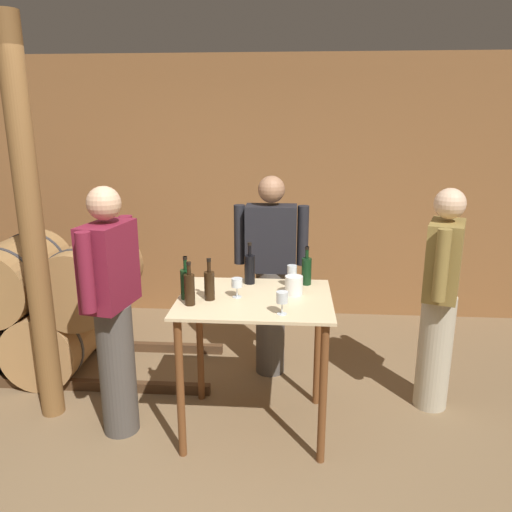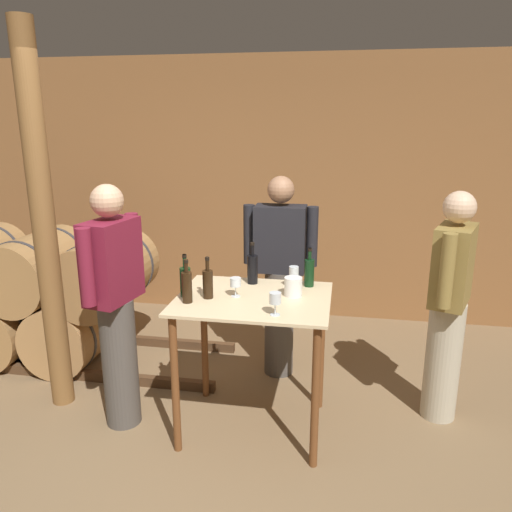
{
  "view_description": "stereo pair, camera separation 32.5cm",
  "coord_description": "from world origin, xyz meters",
  "px_view_note": "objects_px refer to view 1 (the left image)",
  "views": [
    {
      "loc": [
        0.46,
        -2.5,
        2.07
      ],
      "look_at": [
        0.23,
        0.63,
        1.21
      ],
      "focal_mm": 35.0,
      "sensor_mm": 36.0,
      "label": 1
    },
    {
      "loc": [
        0.78,
        -2.46,
        2.07
      ],
      "look_at": [
        0.23,
        0.63,
        1.21
      ],
      "focal_mm": 35.0,
      "sensor_mm": 36.0,
      "label": 2
    }
  ],
  "objects_px": {
    "wine_bottle_left": "(190,288)",
    "ice_bucket": "(294,285)",
    "wine_bottle_far_left": "(186,283)",
    "wine_bottle_right": "(250,268)",
    "wine_glass_near_right": "(292,271)",
    "person_visitor_bearded": "(440,297)",
    "wine_bottle_center": "(209,284)",
    "wine_bottle_far_right": "(307,270)",
    "person_visitor_with_scarf": "(271,273)",
    "wine_glass_near_center": "(282,298)",
    "wooden_post": "(32,232)",
    "person_host": "(112,309)",
    "wine_glass_near_left": "(237,283)"
  },
  "relations": [
    {
      "from": "wine_bottle_right",
      "to": "person_visitor_with_scarf",
      "type": "relative_size",
      "value": 0.18
    },
    {
      "from": "person_visitor_bearded",
      "to": "wooden_post",
      "type": "bearing_deg",
      "value": -173.9
    },
    {
      "from": "wooden_post",
      "to": "wine_glass_near_center",
      "type": "xyz_separation_m",
      "value": [
        1.67,
        -0.35,
        -0.29
      ]
    },
    {
      "from": "ice_bucket",
      "to": "person_host",
      "type": "xyz_separation_m",
      "value": [
        -1.17,
        -0.17,
        -0.13
      ]
    },
    {
      "from": "wine_bottle_left",
      "to": "person_visitor_with_scarf",
      "type": "distance_m",
      "value": 1.09
    },
    {
      "from": "ice_bucket",
      "to": "wine_glass_near_right",
      "type": "bearing_deg",
      "value": 94.77
    },
    {
      "from": "wine_glass_near_center",
      "to": "person_visitor_with_scarf",
      "type": "relative_size",
      "value": 0.08
    },
    {
      "from": "wooden_post",
      "to": "ice_bucket",
      "type": "relative_size",
      "value": 21.68
    },
    {
      "from": "wine_bottle_far_right",
      "to": "wine_glass_near_center",
      "type": "xyz_separation_m",
      "value": [
        -0.16,
        -0.57,
        -0.0
      ]
    },
    {
      "from": "wine_glass_near_center",
      "to": "person_visitor_bearded",
      "type": "xyz_separation_m",
      "value": [
        1.1,
        0.65,
        -0.2
      ]
    },
    {
      "from": "wine_bottle_far_right",
      "to": "wine_glass_near_center",
      "type": "height_order",
      "value": "wine_bottle_far_right"
    },
    {
      "from": "wine_bottle_far_right",
      "to": "wine_bottle_center",
      "type": "bearing_deg",
      "value": -150.64
    },
    {
      "from": "wine_bottle_far_right",
      "to": "wine_glass_near_center",
      "type": "distance_m",
      "value": 0.59
    },
    {
      "from": "wine_bottle_left",
      "to": "wooden_post",
      "type": "bearing_deg",
      "value": 167.81
    },
    {
      "from": "wine_bottle_far_right",
      "to": "person_visitor_bearded",
      "type": "relative_size",
      "value": 0.17
    },
    {
      "from": "wine_glass_near_center",
      "to": "ice_bucket",
      "type": "distance_m",
      "value": 0.36
    },
    {
      "from": "wine_glass_near_left",
      "to": "person_visitor_with_scarf",
      "type": "height_order",
      "value": "person_visitor_with_scarf"
    },
    {
      "from": "wine_bottle_left",
      "to": "ice_bucket",
      "type": "relative_size",
      "value": 2.24
    },
    {
      "from": "wine_glass_near_center",
      "to": "ice_bucket",
      "type": "relative_size",
      "value": 1.13
    },
    {
      "from": "person_host",
      "to": "person_visitor_bearded",
      "type": "distance_m",
      "value": 2.25
    },
    {
      "from": "wine_glass_near_center",
      "to": "wine_bottle_right",
      "type": "bearing_deg",
      "value": 113.15
    },
    {
      "from": "wine_bottle_far_right",
      "to": "person_visitor_with_scarf",
      "type": "height_order",
      "value": "person_visitor_with_scarf"
    },
    {
      "from": "wooden_post",
      "to": "person_visitor_with_scarf",
      "type": "xyz_separation_m",
      "value": [
        1.55,
        0.74,
        -0.48
      ]
    },
    {
      "from": "wine_bottle_center",
      "to": "person_visitor_with_scarf",
      "type": "bearing_deg",
      "value": 67.95
    },
    {
      "from": "wine_bottle_far_right",
      "to": "wine_glass_near_left",
      "type": "distance_m",
      "value": 0.54
    },
    {
      "from": "ice_bucket",
      "to": "person_visitor_with_scarf",
      "type": "bearing_deg",
      "value": 103.94
    },
    {
      "from": "wine_bottle_left",
      "to": "wine_glass_near_left",
      "type": "height_order",
      "value": "wine_bottle_left"
    },
    {
      "from": "wine_bottle_far_left",
      "to": "wine_glass_near_left",
      "type": "distance_m",
      "value": 0.33
    },
    {
      "from": "wine_bottle_left",
      "to": "wine_bottle_far_right",
      "type": "distance_m",
      "value": 0.86
    },
    {
      "from": "wooden_post",
      "to": "person_host",
      "type": "xyz_separation_m",
      "value": [
        0.57,
        -0.17,
        -0.46
      ]
    },
    {
      "from": "wooden_post",
      "to": "wine_glass_near_center",
      "type": "relative_size",
      "value": 19.27
    },
    {
      "from": "person_host",
      "to": "wine_glass_near_center",
      "type": "bearing_deg",
      "value": -9.26
    },
    {
      "from": "wine_bottle_left",
      "to": "person_host",
      "type": "distance_m",
      "value": 0.56
    },
    {
      "from": "wine_bottle_far_left",
      "to": "wine_bottle_right",
      "type": "bearing_deg",
      "value": 41.53
    },
    {
      "from": "wooden_post",
      "to": "wine_bottle_left",
      "type": "relative_size",
      "value": 9.67
    },
    {
      "from": "wine_glass_near_right",
      "to": "person_visitor_bearded",
      "type": "bearing_deg",
      "value": 7.5
    },
    {
      "from": "wine_bottle_right",
      "to": "ice_bucket",
      "type": "bearing_deg",
      "value": -33.9
    },
    {
      "from": "wooden_post",
      "to": "wine_bottle_far_left",
      "type": "distance_m",
      "value": 1.09
    },
    {
      "from": "person_visitor_with_scarf",
      "to": "wine_bottle_far_left",
      "type": "bearing_deg",
      "value": -120.3
    },
    {
      "from": "person_host",
      "to": "wine_bottle_center",
      "type": "bearing_deg",
      "value": 3.29
    },
    {
      "from": "wine_glass_near_left",
      "to": "ice_bucket",
      "type": "distance_m",
      "value": 0.38
    },
    {
      "from": "wine_glass_near_center",
      "to": "person_host",
      "type": "height_order",
      "value": "person_host"
    },
    {
      "from": "wooden_post",
      "to": "wine_glass_near_right",
      "type": "distance_m",
      "value": 1.75
    },
    {
      "from": "wine_bottle_center",
      "to": "person_visitor_bearded",
      "type": "distance_m",
      "value": 1.64
    },
    {
      "from": "wine_bottle_center",
      "to": "wine_bottle_right",
      "type": "height_order",
      "value": "wine_bottle_right"
    },
    {
      "from": "wine_bottle_far_left",
      "to": "wine_glass_near_right",
      "type": "height_order",
      "value": "wine_bottle_far_left"
    },
    {
      "from": "wooden_post",
      "to": "ice_bucket",
      "type": "height_order",
      "value": "wooden_post"
    },
    {
      "from": "wine_bottle_center",
      "to": "ice_bucket",
      "type": "height_order",
      "value": "wine_bottle_center"
    },
    {
      "from": "wine_bottle_far_left",
      "to": "ice_bucket",
      "type": "xyz_separation_m",
      "value": [
        0.69,
        0.13,
        -0.04
      ]
    },
    {
      "from": "wine_bottle_center",
      "to": "wine_bottle_right",
      "type": "bearing_deg",
      "value": 56.47
    }
  ]
}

